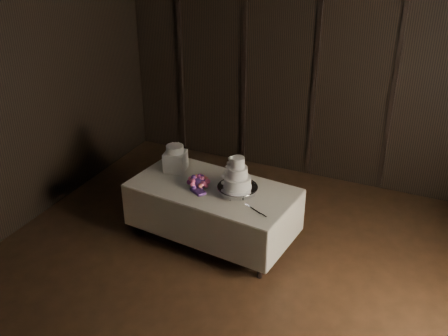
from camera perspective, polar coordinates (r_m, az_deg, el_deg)
room at (r=4.74m, az=-1.61°, el=-2.50°), size 6.08×7.08×3.08m
display_table at (r=6.49m, az=-1.21°, el=-4.72°), size 2.09×1.24×0.76m
cake_stand at (r=6.16m, az=1.47°, el=-2.40°), size 0.60×0.60×0.09m
wedding_cake at (r=6.07m, az=1.19°, el=-0.81°), size 0.36×0.32×0.38m
bouquet at (r=6.29m, az=-2.77°, el=-1.51°), size 0.48×0.51×0.20m
box_pedestal at (r=6.69m, az=-5.31°, el=0.76°), size 0.30×0.30×0.25m
small_cake at (r=6.61m, az=-5.37°, el=2.07°), size 0.29×0.29×0.09m
cake_knife at (r=5.88m, az=3.16°, el=-4.47°), size 0.34×0.19×0.01m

